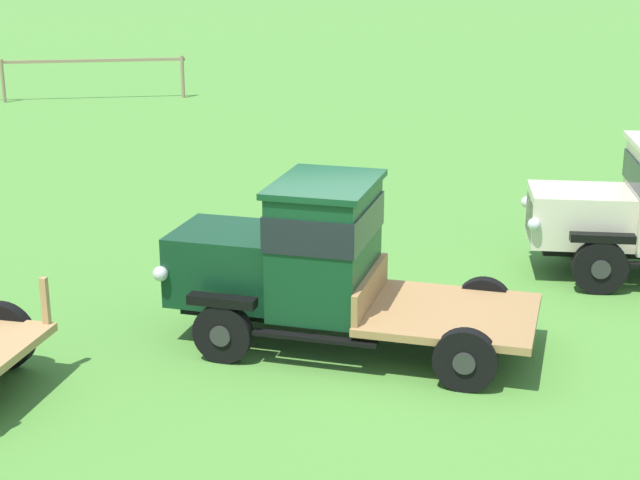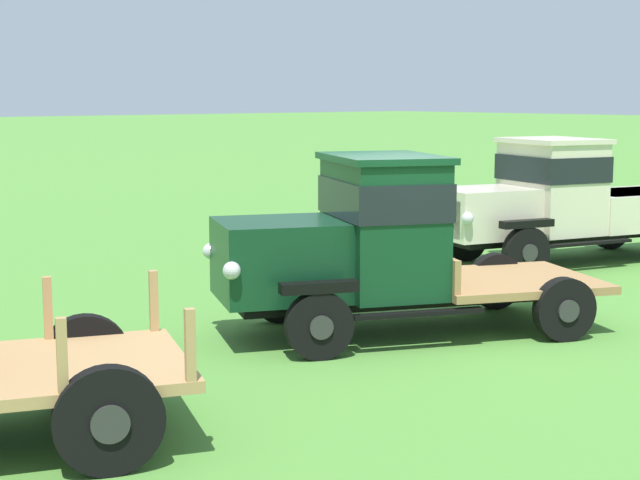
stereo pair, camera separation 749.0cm
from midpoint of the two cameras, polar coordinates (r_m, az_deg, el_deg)
name	(u,v)px [view 1 (the left image)]	position (r m, az deg, el deg)	size (l,w,h in m)	color
ground_plane	(344,346)	(12.03, 17.89, -3.24)	(240.00, 240.00, 0.00)	#518E38
vintage_truck_second_in_line	(311,260)	(11.74, 16.15, 2.22)	(5.09, 3.58, 2.21)	black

